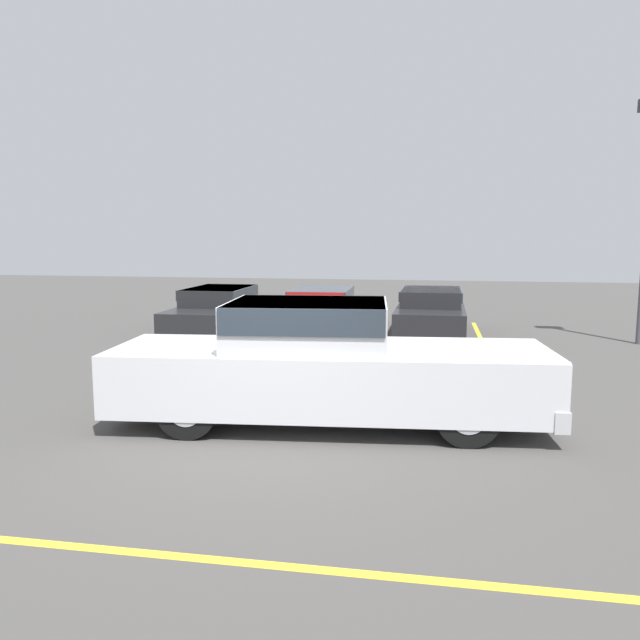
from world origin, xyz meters
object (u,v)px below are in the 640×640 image
Objects in this scene: parked_sedan_a at (219,307)px; parked_sedan_c at (431,310)px; pickup_truck at (330,364)px; parked_sedan_b at (322,308)px.

parked_sedan_a is 1.06× the size of parked_sedan_c.
parked_sedan_c is at bearing 75.58° from pickup_truck.
parked_sedan_a is at bearing -85.74° from parked_sedan_c.
parked_sedan_c is (3.04, 0.07, 0.01)m from parked_sedan_b.
parked_sedan_c is at bearing 89.77° from parked_sedan_b.
parked_sedan_b is 1.04× the size of parked_sedan_c.
parked_sedan_c is (1.41, 8.60, -0.22)m from pickup_truck.
pickup_truck is at bearing 9.30° from parked_sedan_b.
pickup_truck is at bearing -8.27° from parked_sedan_c.
pickup_truck is at bearing 28.54° from parked_sedan_a.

